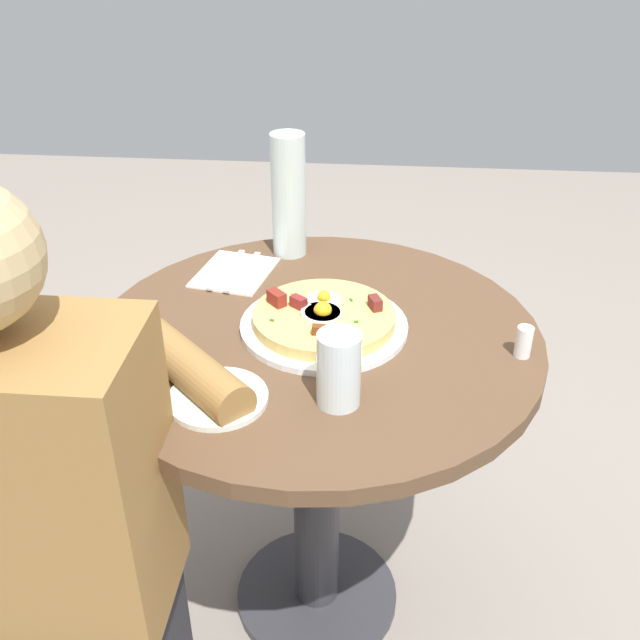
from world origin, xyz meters
TOP-DOWN VIEW (x-y plane):
  - ground_plane at (0.00, 0.00)m, footprint 6.00×6.00m
  - dining_table at (0.00, 0.00)m, footprint 0.81×0.81m
  - person_seated at (-0.38, -0.38)m, footprint 0.50×0.45m
  - pizza_plate at (0.01, 0.01)m, footprint 0.30×0.30m
  - breakfast_pizza at (0.01, 0.01)m, footprint 0.26×0.26m
  - bread_plate at (-0.13, -0.22)m, footprint 0.16×0.16m
  - napkin at (-0.19, 0.21)m, footprint 0.17×0.19m
  - fork at (-0.17, 0.20)m, footprint 0.05×0.18m
  - knife at (-0.21, 0.21)m, footprint 0.05×0.18m
  - water_glass at (0.05, -0.21)m, footprint 0.07×0.07m
  - water_bottle at (-0.09, 0.31)m, footprint 0.07×0.07m
  - salt_shaker at (0.36, -0.05)m, footprint 0.03×0.03m

SIDE VIEW (x-z plane):
  - ground_plane at x=0.00m, z-range 0.00..0.00m
  - person_seated at x=-0.38m, z-range -0.06..1.07m
  - dining_table at x=0.00m, z-range 0.19..0.92m
  - napkin at x=-0.19m, z-range 0.72..0.73m
  - bread_plate at x=-0.13m, z-range 0.72..0.73m
  - pizza_plate at x=0.01m, z-range 0.72..0.74m
  - fork at x=-0.17m, z-range 0.73..0.73m
  - knife at x=-0.21m, z-range 0.73..0.73m
  - breakfast_pizza at x=0.01m, z-range 0.73..0.77m
  - salt_shaker at x=0.36m, z-range 0.72..0.78m
  - water_glass at x=0.05m, z-range 0.72..0.85m
  - water_bottle at x=-0.09m, z-range 0.72..0.99m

